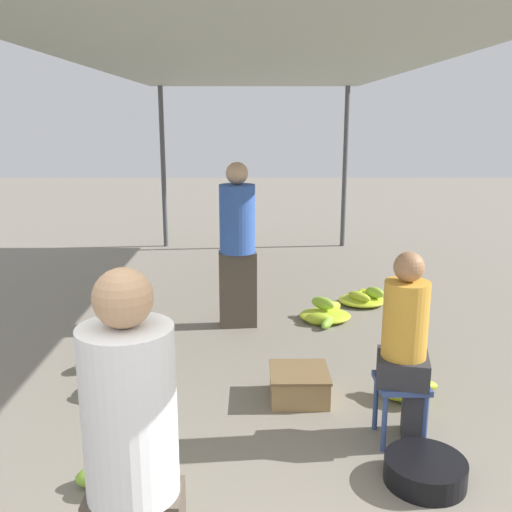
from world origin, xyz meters
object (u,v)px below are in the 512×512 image
object	(u,v)px
banana_pile_right_2	(363,298)
crate_near	(299,384)
vendor_seated	(407,345)
banana_pile_right_0	(325,314)
banana_pile_right_1	(404,387)
stool	(401,393)
basin_black	(425,471)
banana_pile_left_0	(122,472)
vendor_foreground	(133,470)
banana_pile_left_1	(110,389)
shopper_walking_mid	(237,243)
banana_pile_left_2	(113,359)

from	to	relation	value
banana_pile_right_2	crate_near	size ratio (longest dim) A/B	1.21
vendor_seated	banana_pile_right_0	bearing A→B (deg)	95.45
banana_pile_right_1	banana_pile_right_2	bearing A→B (deg)	87.07
stool	basin_black	bearing A→B (deg)	-84.68
banana_pile_right_1	banana_pile_right_0	bearing A→B (deg)	102.55
banana_pile_left_0	banana_pile_right_2	bearing A→B (deg)	58.49
crate_near	vendor_seated	bearing A→B (deg)	-42.25
vendor_foreground	vendor_seated	bearing A→B (deg)	47.47
vendor_foreground	banana_pile_left_1	xyz separation A→B (m)	(-0.68, 2.24, -0.79)
vendor_seated	shopper_walking_mid	bearing A→B (deg)	117.77
crate_near	shopper_walking_mid	world-z (taller)	shopper_walking_mid
banana_pile_left_1	banana_pile_right_0	distance (m)	2.65
vendor_seated	basin_black	xyz separation A→B (m)	(0.02, -0.48, -0.63)
vendor_foreground	banana_pile_left_2	distance (m)	3.07
basin_black	banana_pile_right_2	world-z (taller)	banana_pile_right_2
vendor_foreground	crate_near	distance (m)	2.50
banana_pile_left_0	crate_near	bearing A→B (deg)	43.20
banana_pile_left_0	banana_pile_left_1	size ratio (longest dim) A/B	1.13
basin_black	banana_pile_left_0	world-z (taller)	banana_pile_left_0
crate_near	stool	bearing A→B (deg)	-43.33
shopper_walking_mid	banana_pile_right_2	bearing A→B (deg)	25.91
banana_pile_left_2	shopper_walking_mid	bearing A→B (deg)	43.19
banana_pile_right_1	crate_near	bearing A→B (deg)	179.10
banana_pile_left_2	shopper_walking_mid	xyz separation A→B (m)	(1.11, 1.04, 0.84)
banana_pile_right_0	banana_pile_right_1	distance (m)	1.87
banana_pile_left_0	shopper_walking_mid	xyz separation A→B (m)	(0.64, 2.76, 0.83)
basin_black	banana_pile_left_1	distance (m)	2.46
vendor_seated	banana_pile_right_1	bearing A→B (deg)	73.46
stool	banana_pile_left_1	size ratio (longest dim) A/B	0.86
banana_pile_left_2	shopper_walking_mid	world-z (taller)	shopper_walking_mid
banana_pile_right_2	banana_pile_left_0	bearing A→B (deg)	-121.51
banana_pile_left_2	banana_pile_right_0	world-z (taller)	banana_pile_right_0
banana_pile_left_2	banana_pile_right_2	xyz separation A→B (m)	(2.60, 1.76, 0.01)
stool	banana_pile_left_1	bearing A→B (deg)	164.09
vendor_foreground	basin_black	distance (m)	2.06
stool	basin_black	xyz separation A→B (m)	(0.04, -0.48, -0.28)
vendor_foreground	crate_near	xyz separation A→B (m)	(0.83, 2.23, -0.75)
banana_pile_right_1	shopper_walking_mid	bearing A→B (deg)	129.27
basin_black	banana_pile_right_0	world-z (taller)	banana_pile_right_0
basin_black	vendor_foreground	bearing A→B (deg)	-142.94
banana_pile_left_0	crate_near	size ratio (longest dim) A/B	1.26
banana_pile_right_1	crate_near	xyz separation A→B (m)	(-0.84, 0.01, 0.02)
vendor_seated	banana_pile_left_1	size ratio (longest dim) A/B	2.60
stool	vendor_seated	world-z (taller)	vendor_seated
shopper_walking_mid	crate_near	bearing A→B (deg)	-72.38
crate_near	banana_pile_right_0	bearing A→B (deg)	76.48
stool	banana_pile_right_2	bearing A→B (deg)	83.92
banana_pile_left_1	banana_pile_right_2	size ratio (longest dim) A/B	0.91
banana_pile_right_0	shopper_walking_mid	size ratio (longest dim) A/B	0.40
banana_pile_right_2	vendor_foreground	bearing A→B (deg)	-111.24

